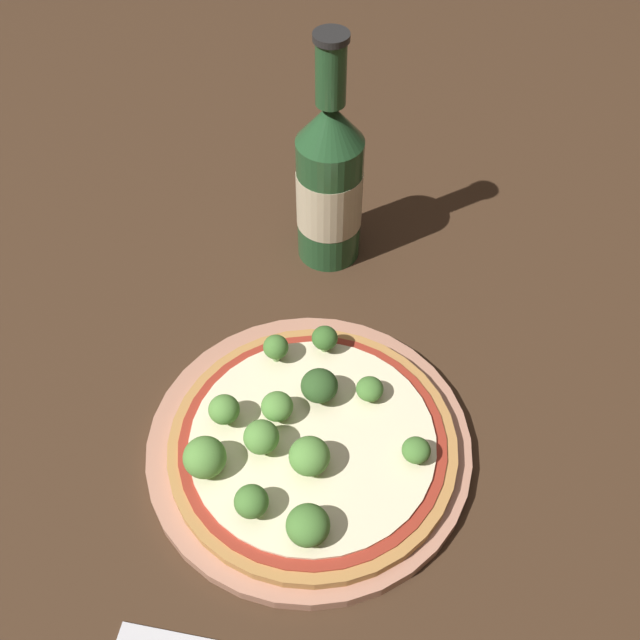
{
  "coord_description": "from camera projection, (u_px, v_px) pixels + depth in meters",
  "views": [
    {
      "loc": [
        -0.29,
        -0.15,
        0.57
      ],
      "look_at": [
        0.11,
        0.01,
        0.06
      ],
      "focal_mm": 42.0,
      "sensor_mm": 36.0,
      "label": 1
    }
  ],
  "objects": [
    {
      "name": "broccoli_floret_3",
      "position": [
        319.0,
        386.0,
        0.63
      ],
      "size": [
        0.03,
        0.03,
        0.03
      ],
      "color": "#6B8E51",
      "rests_on": "pizza"
    },
    {
      "name": "broccoli_floret_11",
      "position": [
        261.0,
        437.0,
        0.6
      ],
      "size": [
        0.03,
        0.03,
        0.03
      ],
      "color": "#6B8E51",
      "rests_on": "pizza"
    },
    {
      "name": "broccoli_floret_6",
      "position": [
        370.0,
        389.0,
        0.64
      ],
      "size": [
        0.02,
        0.02,
        0.02
      ],
      "color": "#6B8E51",
      "rests_on": "pizza"
    },
    {
      "name": "broccoli_floret_7",
      "position": [
        330.0,
        340.0,
        0.67
      ],
      "size": [
        0.02,
        0.02,
        0.03
      ],
      "color": "#6B8E51",
      "rests_on": "pizza"
    },
    {
      "name": "broccoli_floret_2",
      "position": [
        277.0,
        407.0,
        0.62
      ],
      "size": [
        0.03,
        0.03,
        0.03
      ],
      "color": "#6B8E51",
      "rests_on": "pizza"
    },
    {
      "name": "beer_bottle",
      "position": [
        329.0,
        183.0,
        0.73
      ],
      "size": [
        0.07,
        0.07,
        0.25
      ],
      "color": "#234C28",
      "rests_on": "ground_plane"
    },
    {
      "name": "broccoli_floret_4",
      "position": [
        205.0,
        457.0,
        0.59
      ],
      "size": [
        0.03,
        0.03,
        0.03
      ],
      "color": "#6B8E51",
      "rests_on": "pizza"
    },
    {
      "name": "broccoli_floret_8",
      "position": [
        251.0,
        502.0,
        0.57
      ],
      "size": [
        0.03,
        0.03,
        0.03
      ],
      "color": "#6B8E51",
      "rests_on": "pizza"
    },
    {
      "name": "ground_plane",
      "position": [
        281.0,
        456.0,
        0.64
      ],
      "size": [
        3.0,
        3.0,
        0.0
      ],
      "primitive_type": "plane",
      "color": "#3D2819"
    },
    {
      "name": "broccoli_floret_1",
      "position": [
        308.0,
        525.0,
        0.56
      ],
      "size": [
        0.03,
        0.03,
        0.03
      ],
      "color": "#6B8E51",
      "rests_on": "pizza"
    },
    {
      "name": "broccoli_floret_9",
      "position": [
        225.0,
        408.0,
        0.62
      ],
      "size": [
        0.03,
        0.03,
        0.03
      ],
      "color": "#6B8E51",
      "rests_on": "pizza"
    },
    {
      "name": "broccoli_floret_5",
      "position": [
        276.0,
        347.0,
        0.66
      ],
      "size": [
        0.02,
        0.02,
        0.03
      ],
      "color": "#6B8E51",
      "rests_on": "pizza"
    },
    {
      "name": "broccoli_floret_0",
      "position": [
        416.0,
        450.0,
        0.6
      ],
      "size": [
        0.02,
        0.02,
        0.02
      ],
      "color": "#6B8E51",
      "rests_on": "pizza"
    },
    {
      "name": "plate",
      "position": [
        309.0,
        445.0,
        0.64
      ],
      "size": [
        0.28,
        0.28,
        0.01
      ],
      "color": "tan",
      "rests_on": "ground_plane"
    },
    {
      "name": "pizza",
      "position": [
        313.0,
        443.0,
        0.63
      ],
      "size": [
        0.24,
        0.24,
        0.01
      ],
      "color": "#B77F42",
      "rests_on": "plate"
    },
    {
      "name": "broccoli_floret_10",
      "position": [
        309.0,
        456.0,
        0.59
      ],
      "size": [
        0.03,
        0.03,
        0.03
      ],
      "color": "#6B8E51",
      "rests_on": "pizza"
    }
  ]
}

